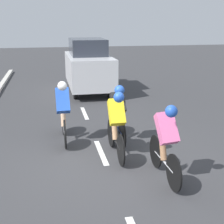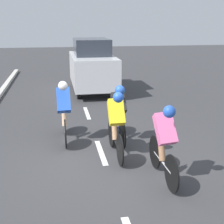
% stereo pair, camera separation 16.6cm
% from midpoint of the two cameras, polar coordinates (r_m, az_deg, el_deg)
% --- Properties ---
extents(ground_plane, '(60.00, 60.00, 0.00)m').
position_cam_midpoint_polar(ground_plane, '(6.83, -2.11, -8.80)').
color(ground_plane, '#38383A').
extents(lane_stripe_mid, '(0.12, 1.40, 0.01)m').
position_cam_midpoint_polar(lane_stripe_mid, '(7.21, -2.68, -7.36)').
color(lane_stripe_mid, white).
rests_on(lane_stripe_mid, ground).
extents(lane_stripe_far, '(0.12, 1.40, 0.01)m').
position_cam_midpoint_polar(lane_stripe_far, '(10.19, -5.51, -0.20)').
color(lane_stripe_far, white).
rests_on(lane_stripe_far, ground).
extents(cyclist_black, '(0.35, 1.69, 1.48)m').
position_cam_midpoint_polar(cyclist_black, '(7.56, 0.47, 0.09)').
color(cyclist_black, black).
rests_on(cyclist_black, ground).
extents(cyclist_yellow, '(0.32, 1.71, 1.52)m').
position_cam_midpoint_polar(cyclist_yellow, '(6.72, 0.08, -1.88)').
color(cyclist_yellow, black).
rests_on(cyclist_yellow, ground).
extents(cyclist_blue, '(0.33, 1.67, 1.57)m').
position_cam_midpoint_polar(cyclist_blue, '(7.66, -9.55, 0.37)').
color(cyclist_blue, black).
rests_on(cyclist_blue, ground).
extents(cyclist_pink, '(0.36, 1.63, 1.53)m').
position_cam_midpoint_polar(cyclist_pink, '(5.80, 9.03, -5.10)').
color(cyclist_pink, black).
rests_on(cyclist_pink, ground).
extents(support_car, '(1.70, 3.82, 2.18)m').
position_cam_midpoint_polar(support_car, '(13.19, -4.72, 8.44)').
color(support_car, black).
rests_on(support_car, ground).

